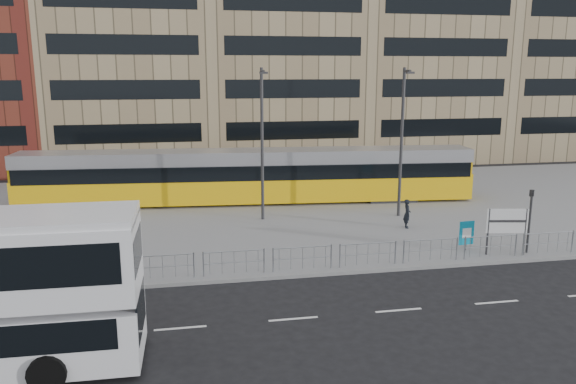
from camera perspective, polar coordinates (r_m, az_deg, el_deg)
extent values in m
plane|color=black|center=(24.69, 3.32, -8.53)|extent=(120.00, 120.00, 0.00)
cube|color=gray|center=(35.91, -1.29, -1.74)|extent=(64.00, 24.00, 0.15)
cube|color=gray|center=(24.71, 3.30, -8.33)|extent=(64.00, 0.25, 0.17)
cube|color=#998562|center=(56.59, -15.55, 14.09)|extent=(14.00, 16.00, 22.00)
cube|color=#998562|center=(57.30, -1.00, 15.49)|extent=(14.00, 16.00, 24.00)
cube|color=#998562|center=(61.17, 12.43, 13.61)|extent=(14.00, 16.00, 21.00)
cube|color=#998562|center=(67.86, 23.74, 13.57)|extent=(14.00, 16.00, 23.00)
cylinder|color=#9A9CA2|center=(25.28, 7.50, -5.23)|extent=(32.00, 0.05, 0.05)
cylinder|color=#9A9CA2|center=(25.44, 7.47, -6.31)|extent=(32.00, 0.04, 0.04)
cube|color=white|center=(21.42, 8.62, -11.99)|extent=(62.00, 0.12, 0.01)
cylinder|color=black|center=(17.63, -23.27, -16.57)|extent=(1.09, 0.34, 1.08)
cylinder|color=black|center=(20.03, -21.45, -12.84)|extent=(1.09, 0.34, 1.08)
cube|color=yellow|center=(37.35, -3.96, 0.48)|extent=(29.80, 5.26, 1.70)
cube|color=black|center=(37.13, -3.99, 2.25)|extent=(29.38, 5.26, 0.95)
cube|color=#B2B1B7|center=(36.98, -4.01, 3.62)|extent=(29.78, 5.04, 0.85)
cube|color=yellow|center=(40.25, 16.67, 1.85)|extent=(1.47, 2.48, 2.75)
cube|color=yellow|center=(39.40, -25.09, 0.99)|extent=(1.47, 2.48, 2.75)
cylinder|color=#2D2D30|center=(37.19, -3.98, 1.68)|extent=(2.73, 2.73, 3.18)
cube|color=#2D2D30|center=(38.99, 10.20, -0.29)|extent=(3.39, 2.92, 0.53)
cube|color=#2D2D30|center=(38.40, -18.31, -0.92)|extent=(3.39, 2.92, 0.53)
cylinder|color=#2D2D30|center=(28.25, 19.64, -3.84)|extent=(0.10, 0.10, 2.24)
cylinder|color=#2D2D30|center=(28.89, 22.92, -3.75)|extent=(0.10, 0.10, 2.24)
cube|color=white|center=(28.42, 21.38, -2.76)|extent=(1.93, 0.43, 1.17)
cylinder|color=#2D2D30|center=(28.79, 17.62, -4.91)|extent=(0.06, 0.06, 0.78)
cube|color=#0B81A8|center=(28.65, 17.69, -3.98)|extent=(0.78, 0.13, 1.17)
cube|color=white|center=(28.62, 17.72, -4.00)|extent=(0.49, 0.05, 0.49)
imported|color=black|center=(31.91, 12.01, -2.16)|extent=(0.51, 0.66, 1.62)
cylinder|color=#2D2D30|center=(24.63, -18.47, -5.16)|extent=(0.12, 0.12, 3.00)
imported|color=#2D2D30|center=(24.34, -18.65, -2.68)|extent=(0.21, 0.24, 1.00)
cylinder|color=#2D2D30|center=(29.19, 23.32, -2.85)|extent=(0.12, 0.12, 3.00)
imported|color=#2D2D30|center=(28.94, 23.50, -0.75)|extent=(0.22, 0.24, 1.00)
cylinder|color=#2D2D30|center=(32.39, -2.64, 4.76)|extent=(0.18, 0.18, 8.77)
cylinder|color=#2D2D30|center=(31.72, -2.61, 12.18)|extent=(0.14, 0.90, 0.14)
cube|color=#2D2D30|center=(31.27, -2.49, 12.00)|extent=(0.45, 0.20, 0.12)
cylinder|color=#2D2D30|center=(33.83, 11.45, 4.85)|extent=(0.18, 0.18, 8.78)
cylinder|color=#2D2D30|center=(33.20, 12.02, 11.95)|extent=(0.14, 0.90, 0.14)
cube|color=#2D2D30|center=(32.78, 12.32, 11.76)|extent=(0.45, 0.20, 0.12)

